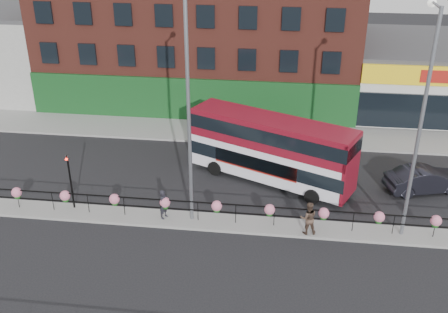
# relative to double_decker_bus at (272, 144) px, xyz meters

# --- Properties ---
(ground) EXTENTS (120.00, 120.00, 0.00)m
(ground) POSITION_rel_double_decker_bus_xyz_m (-2.59, -5.06, -2.49)
(ground) COLOR black
(ground) RESTS_ON ground
(north_pavement) EXTENTS (60.00, 4.00, 0.15)m
(north_pavement) POSITION_rel_double_decker_bus_xyz_m (-2.59, 6.94, -2.42)
(north_pavement) COLOR gray
(north_pavement) RESTS_ON ground
(median) EXTENTS (60.00, 1.60, 0.15)m
(median) POSITION_rel_double_decker_bus_xyz_m (-2.59, -5.06, -2.42)
(median) COLOR gray
(median) RESTS_ON ground
(brick_building) EXTENTS (25.00, 12.21, 10.30)m
(brick_building) POSITION_rel_double_decker_bus_xyz_m (-6.59, 14.90, 2.64)
(brick_building) COLOR brown
(brick_building) RESTS_ON ground
(supermarket) EXTENTS (15.00, 12.25, 5.30)m
(supermarket) POSITION_rel_double_decker_bus_xyz_m (13.41, 14.84, 0.16)
(supermarket) COLOR silver
(supermarket) RESTS_ON ground
(median_railing) EXTENTS (30.04, 0.56, 1.23)m
(median_railing) POSITION_rel_double_decker_bus_xyz_m (-2.59, -5.06, -1.45)
(median_railing) COLOR black
(median_railing) RESTS_ON median
(double_decker_bus) EXTENTS (10.10, 6.35, 4.06)m
(double_decker_bus) POSITION_rel_double_decker_bus_xyz_m (0.00, 0.00, 0.00)
(double_decker_bus) COLOR white
(double_decker_bus) RESTS_ON ground
(car) EXTENTS (4.17, 5.49, 1.51)m
(car) POSITION_rel_double_decker_bus_xyz_m (8.98, -0.08, -1.73)
(car) COLOR black
(car) RESTS_ON ground
(pedestrian_a) EXTENTS (0.87, 0.81, 1.64)m
(pedestrian_a) POSITION_rel_double_decker_bus_xyz_m (-5.41, -5.03, -1.52)
(pedestrian_a) COLOR black
(pedestrian_a) RESTS_ON median
(pedestrian_b) EXTENTS (1.06, 0.93, 1.77)m
(pedestrian_b) POSITION_rel_double_decker_bus_xyz_m (2.13, -5.53, -1.45)
(pedestrian_b) COLOR #4B382C
(pedestrian_b) RESTS_ON median
(lamp_column_west) EXTENTS (0.41, 2.01, 11.47)m
(lamp_column_west) POSITION_rel_double_decker_bus_xyz_m (-3.94, -4.67, 4.46)
(lamp_column_west) COLOR gray
(lamp_column_west) RESTS_ON median
(lamp_column_east) EXTENTS (0.41, 1.99, 11.35)m
(lamp_column_east) POSITION_rel_double_decker_bus_xyz_m (6.88, -4.69, 4.38)
(lamp_column_east) COLOR gray
(lamp_column_east) RESTS_ON median
(traffic_light_median) EXTENTS (0.15, 0.28, 3.65)m
(traffic_light_median) POSITION_rel_double_decker_bus_xyz_m (-10.59, -4.67, -0.02)
(traffic_light_median) COLOR black
(traffic_light_median) RESTS_ON median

